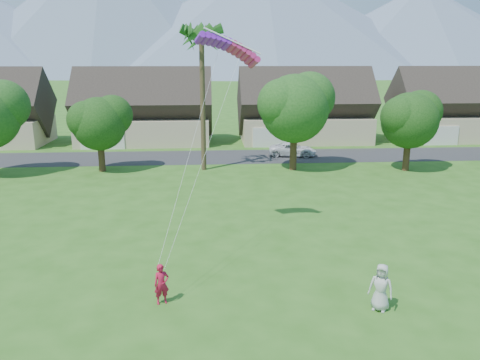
{
  "coord_description": "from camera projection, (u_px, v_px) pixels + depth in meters",
  "views": [
    {
      "loc": [
        -1.53,
        -12.64,
        9.71
      ],
      "look_at": [
        0.0,
        10.0,
        3.8
      ],
      "focal_mm": 35.0,
      "sensor_mm": 36.0,
      "label": 1
    }
  ],
  "objects": [
    {
      "name": "street",
      "position": [
        224.0,
        157.0,
        47.58
      ],
      "size": [
        90.0,
        7.0,
        0.01
      ],
      "primitive_type": "cube",
      "color": "#2D2D30",
      "rests_on": "ground"
    },
    {
      "name": "kite_flyer",
      "position": [
        162.0,
        284.0,
        18.93
      ],
      "size": [
        0.72,
        0.59,
        1.7
      ],
      "primitive_type": "imported",
      "rotation": [
        0.0,
        0.0,
        0.33
      ],
      "color": "#B61435",
      "rests_on": "ground"
    },
    {
      "name": "watcher",
      "position": [
        381.0,
        287.0,
        18.41
      ],
      "size": [
        1.13,
        1.04,
        1.94
      ],
      "primitive_type": "imported",
      "rotation": [
        0.0,
        0.0,
        -0.58
      ],
      "color": "#B8B9B5",
      "rests_on": "ground"
    },
    {
      "name": "parked_car",
      "position": [
        293.0,
        150.0,
        47.87
      ],
      "size": [
        5.13,
        3.05,
        1.34
      ],
      "primitive_type": "imported",
      "rotation": [
        0.0,
        0.0,
        1.39
      ],
      "color": "white",
      "rests_on": "ground"
    },
    {
      "name": "mountain_ridge",
      "position": [
        228.0,
        22.0,
        259.13
      ],
      "size": [
        540.0,
        240.0,
        70.0
      ],
      "color": "slate",
      "rests_on": "ground"
    },
    {
      "name": "houses_row",
      "position": [
        225.0,
        113.0,
        55.43
      ],
      "size": [
        72.75,
        8.19,
        8.86
      ],
      "color": "beige",
      "rests_on": "ground"
    },
    {
      "name": "tree_row",
      "position": [
        213.0,
        116.0,
        40.4
      ],
      "size": [
        62.27,
        6.67,
        8.45
      ],
      "color": "#47301C",
      "rests_on": "ground"
    },
    {
      "name": "fan_palm",
      "position": [
        201.0,
        33.0,
        39.16
      ],
      "size": [
        3.0,
        3.0,
        13.8
      ],
      "color": "#4C3D26",
      "rests_on": "ground"
    },
    {
      "name": "parafoil_kite",
      "position": [
        229.0,
        45.0,
        24.22
      ],
      "size": [
        3.5,
        1.26,
        0.5
      ],
      "rotation": [
        0.0,
        0.0,
        0.16
      ],
      "color": "purple",
      "rests_on": "ground"
    }
  ]
}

